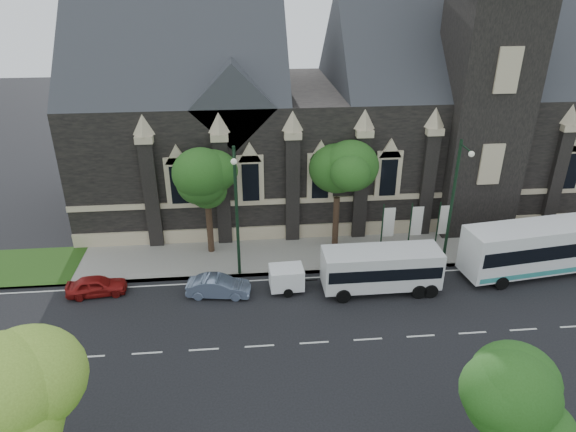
{
  "coord_description": "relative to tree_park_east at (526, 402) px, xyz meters",
  "views": [
    {
      "loc": [
        -3.5,
        -21.91,
        18.48
      ],
      "look_at": [
        -0.88,
        6.0,
        4.87
      ],
      "focal_mm": 31.87,
      "sensor_mm": 36.0,
      "label": 1
    }
  ],
  "objects": [
    {
      "name": "ground",
      "position": [
        -6.18,
        9.32,
        -4.62
      ],
      "size": [
        160.0,
        160.0,
        0.0
      ],
      "primitive_type": "plane",
      "color": "black",
      "rests_on": "ground"
    },
    {
      "name": "sidewalk",
      "position": [
        -6.18,
        18.82,
        -4.54
      ],
      "size": [
        80.0,
        5.0,
        0.15
      ],
      "primitive_type": "cube",
      "color": "gray",
      "rests_on": "ground"
    },
    {
      "name": "museum",
      "position": [
        -1.06,
        28.1,
        3.55
      ],
      "size": [
        40.0,
        17.7,
        29.9
      ],
      "color": "black",
      "rests_on": "ground"
    },
    {
      "name": "tree_park_east",
      "position": [
        0.0,
        0.0,
        0.0
      ],
      "size": [
        3.4,
        3.4,
        6.28
      ],
      "color": "black",
      "rests_on": "ground"
    },
    {
      "name": "tree_walk_right",
      "position": [
        -2.96,
        20.04,
        1.2
      ],
      "size": [
        4.08,
        4.08,
        7.8
      ],
      "color": "black",
      "rests_on": "ground"
    },
    {
      "name": "tree_walk_left",
      "position": [
        -11.97,
        20.03,
        1.12
      ],
      "size": [
        3.91,
        3.91,
        7.64
      ],
      "color": "black",
      "rests_on": "ground"
    },
    {
      "name": "street_lamp_near",
      "position": [
        3.82,
        16.42,
        0.49
      ],
      "size": [
        0.36,
        1.88,
        9.0
      ],
      "color": "black",
      "rests_on": "ground"
    },
    {
      "name": "street_lamp_mid",
      "position": [
        -10.18,
        16.42,
        0.49
      ],
      "size": [
        0.36,
        1.88,
        9.0
      ],
      "color": "black",
      "rests_on": "ground"
    },
    {
      "name": "banner_flag_left",
      "position": [
        0.11,
        18.32,
        -2.24
      ],
      "size": [
        0.9,
        0.1,
        4.0
      ],
      "color": "black",
      "rests_on": "ground"
    },
    {
      "name": "banner_flag_center",
      "position": [
        2.11,
        18.32,
        -2.24
      ],
      "size": [
        0.9,
        0.1,
        4.0
      ],
      "color": "black",
      "rests_on": "ground"
    },
    {
      "name": "banner_flag_right",
      "position": [
        4.11,
        18.32,
        -2.24
      ],
      "size": [
        0.9,
        0.1,
        4.0
      ],
      "color": "black",
      "rests_on": "ground"
    },
    {
      "name": "tour_coach",
      "position": [
        10.52,
        15.19,
        -2.68
      ],
      "size": [
        12.44,
        4.13,
        3.56
      ],
      "rotation": [
        0.0,
        0.0,
        0.13
      ],
      "color": "white",
      "rests_on": "ground"
    },
    {
      "name": "shuttle_bus",
      "position": [
        -1.3,
        14.06,
        -2.98
      ],
      "size": [
        7.35,
        2.61,
        2.83
      ],
      "rotation": [
        0.0,
        0.0,
        0.0
      ],
      "color": "silver",
      "rests_on": "ground"
    },
    {
      "name": "box_trailer",
      "position": [
        -7.22,
        14.57,
        -3.69
      ],
      "size": [
        3.08,
        1.81,
        1.63
      ],
      "rotation": [
        0.0,
        0.0,
        0.05
      ],
      "color": "white",
      "rests_on": "ground"
    },
    {
      "name": "sedan",
      "position": [
        -11.49,
        14.38,
        -3.97
      ],
      "size": [
        4.09,
        1.88,
        1.3
      ],
      "primitive_type": "imported",
      "rotation": [
        0.0,
        0.0,
        1.44
      ],
      "color": "slate",
      "rests_on": "ground"
    },
    {
      "name": "car_far_red",
      "position": [
        -19.09,
        15.23,
        -4.0
      ],
      "size": [
        3.77,
        1.81,
        1.24
      ],
      "primitive_type": "imported",
      "rotation": [
        0.0,
        0.0,
        1.67
      ],
      "color": "maroon",
      "rests_on": "ground"
    }
  ]
}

